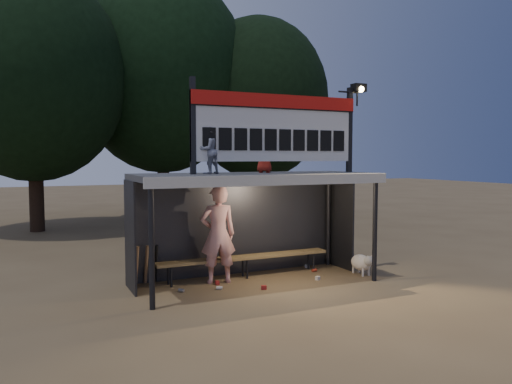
% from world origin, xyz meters
% --- Properties ---
extents(ground, '(80.00, 80.00, 0.00)m').
position_xyz_m(ground, '(0.00, 0.00, 0.00)').
color(ground, brown).
rests_on(ground, ground).
extents(player, '(0.82, 0.60, 2.07)m').
position_xyz_m(player, '(-0.70, 0.37, 1.03)').
color(player, white).
rests_on(player, ground).
extents(child_a, '(0.57, 0.52, 0.95)m').
position_xyz_m(child_a, '(-1.02, 0.03, 2.80)').
color(child_a, slate).
rests_on(child_a, dugout_shelter).
extents(child_b, '(0.51, 0.48, 0.87)m').
position_xyz_m(child_b, '(0.37, 0.32, 2.76)').
color(child_b, '#AD261A').
rests_on(child_b, dugout_shelter).
extents(dugout_shelter, '(5.10, 2.08, 2.32)m').
position_xyz_m(dugout_shelter, '(0.00, 0.24, 1.85)').
color(dugout_shelter, '#3D3E40').
rests_on(dugout_shelter, ground).
extents(scoreboard_assembly, '(4.10, 0.27, 1.99)m').
position_xyz_m(scoreboard_assembly, '(0.56, -0.01, 3.32)').
color(scoreboard_assembly, black).
rests_on(scoreboard_assembly, dugout_shelter).
extents(bench, '(4.00, 0.35, 0.48)m').
position_xyz_m(bench, '(0.00, 0.55, 0.43)').
color(bench, olive).
rests_on(bench, ground).
extents(tree_left, '(6.46, 6.46, 9.27)m').
position_xyz_m(tree_left, '(-4.00, 10.00, 5.51)').
color(tree_left, black).
rests_on(tree_left, ground).
extents(tree_mid, '(7.22, 7.22, 10.36)m').
position_xyz_m(tree_mid, '(1.00, 11.50, 6.17)').
color(tree_mid, black).
rests_on(tree_mid, ground).
extents(tree_right, '(6.08, 6.08, 8.72)m').
position_xyz_m(tree_right, '(5.00, 10.50, 5.19)').
color(tree_right, black).
rests_on(tree_right, ground).
extents(dog, '(0.36, 0.81, 0.49)m').
position_xyz_m(dog, '(2.51, -0.33, 0.28)').
color(dog, white).
rests_on(dog, ground).
extents(bats, '(0.49, 0.33, 0.84)m').
position_xyz_m(bats, '(-2.12, 0.82, 0.43)').
color(bats, '#A7784E').
rests_on(bats, ground).
extents(litter, '(3.48, 1.43, 0.08)m').
position_xyz_m(litter, '(0.22, 0.05, 0.04)').
color(litter, '#A81F1C').
rests_on(litter, ground).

